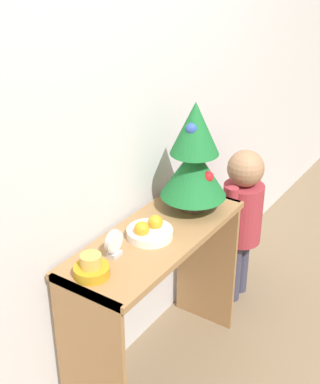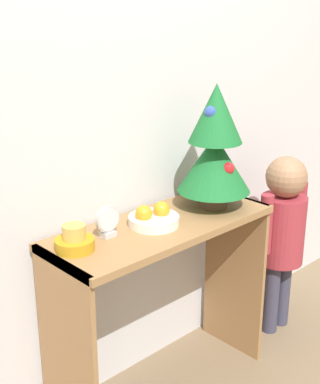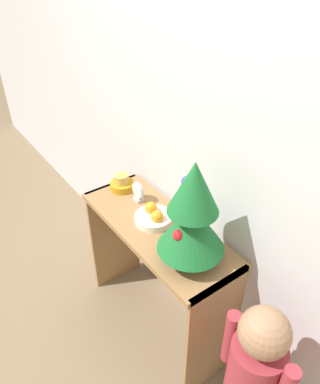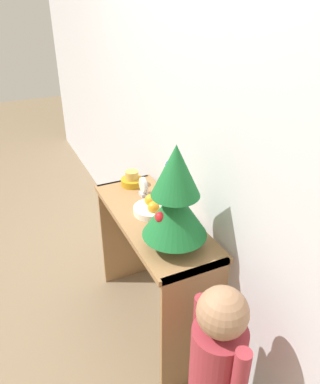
{
  "view_description": "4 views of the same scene",
  "coord_description": "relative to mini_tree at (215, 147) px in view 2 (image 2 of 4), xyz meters",
  "views": [
    {
      "loc": [
        -1.67,
        -0.94,
        2.02
      ],
      "look_at": [
        -0.02,
        0.15,
        1.03
      ],
      "focal_mm": 50.0,
      "sensor_mm": 36.0,
      "label": 1
    },
    {
      "loc": [
        -1.37,
        -1.24,
        1.62
      ],
      "look_at": [
        0.01,
        0.21,
        0.92
      ],
      "focal_mm": 50.0,
      "sensor_mm": 36.0,
      "label": 2
    },
    {
      "loc": [
        1.23,
        -0.68,
        2.07
      ],
      "look_at": [
        0.02,
        0.2,
        1.02
      ],
      "focal_mm": 35.0,
      "sensor_mm": 36.0,
      "label": 3
    },
    {
      "loc": [
        1.59,
        -0.51,
        1.91
      ],
      "look_at": [
        0.05,
        0.21,
        0.97
      ],
      "focal_mm": 35.0,
      "sensor_mm": 36.0,
      "label": 4
    }
  ],
  "objects": [
    {
      "name": "desk_clock",
      "position": [
        -0.53,
        0.06,
        -0.21
      ],
      "size": [
        0.1,
        0.04,
        0.12
      ],
      "color": "#B2B2B7",
      "rests_on": "console_table"
    },
    {
      "name": "mini_tree",
      "position": [
        0.0,
        0.0,
        0.0
      ],
      "size": [
        0.31,
        0.31,
        0.53
      ],
      "color": "#4C3828",
      "rests_on": "console_table"
    },
    {
      "name": "child_figure",
      "position": [
        0.49,
        -0.04,
        -0.48
      ],
      "size": [
        0.35,
        0.23,
        0.94
      ],
      "color": "#38384C",
      "rests_on": "ground_plane"
    },
    {
      "name": "fruit_bowl",
      "position": [
        -0.33,
        0.02,
        -0.23
      ],
      "size": [
        0.2,
        0.2,
        0.09
      ],
      "color": "silver",
      "rests_on": "console_table"
    },
    {
      "name": "singing_bowl",
      "position": [
        -0.69,
        0.05,
        -0.23
      ],
      "size": [
        0.14,
        0.14,
        0.1
      ],
      "color": "#B78419",
      "rests_on": "console_table"
    },
    {
      "name": "back_wall",
      "position": [
        -0.29,
        0.25,
        0.19
      ],
      "size": [
        7.0,
        0.05,
        2.5
      ],
      "primitive_type": "cube",
      "color": "silver",
      "rests_on": "ground_plane"
    },
    {
      "name": "console_table",
      "position": [
        -0.29,
        0.02,
        -0.47
      ],
      "size": [
        0.98,
        0.38,
        0.8
      ],
      "color": "olive",
      "rests_on": "ground_plane"
    }
  ]
}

